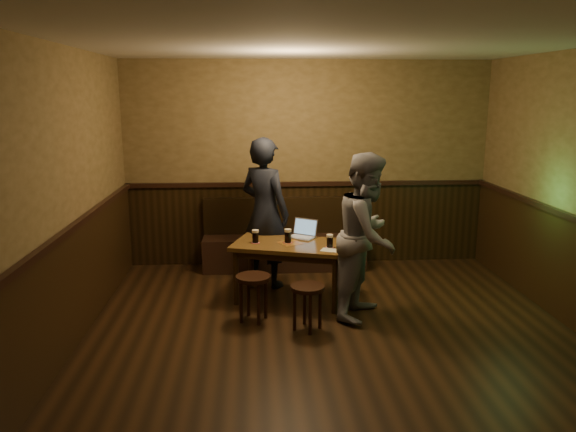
{
  "coord_description": "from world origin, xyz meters",
  "views": [
    {
      "loc": [
        -0.77,
        -4.68,
        2.36
      ],
      "look_at": [
        -0.38,
        1.39,
        1.02
      ],
      "focal_mm": 35.0,
      "sensor_mm": 36.0,
      "label": 1
    }
  ],
  "objects_px": {
    "stool_right": "(308,294)",
    "pint_left": "(255,236)",
    "laptop": "(303,233)",
    "person_grey": "(368,236)",
    "pint_mid": "(288,236)",
    "pint_right": "(330,241)",
    "person_suit": "(265,213)",
    "pub_table": "(290,251)",
    "bench": "(284,245)",
    "stool_left": "(253,285)"
  },
  "relations": [
    {
      "from": "stool_right",
      "to": "pint_left",
      "type": "height_order",
      "value": "pint_left"
    },
    {
      "from": "laptop",
      "to": "person_grey",
      "type": "relative_size",
      "value": 0.22
    },
    {
      "from": "stool_right",
      "to": "pint_mid",
      "type": "height_order",
      "value": "pint_mid"
    },
    {
      "from": "pint_left",
      "to": "pint_right",
      "type": "height_order",
      "value": "pint_left"
    },
    {
      "from": "pint_left",
      "to": "pint_mid",
      "type": "xyz_separation_m",
      "value": [
        0.37,
        -0.02,
        0.0
      ]
    },
    {
      "from": "stool_right",
      "to": "person_grey",
      "type": "distance_m",
      "value": 0.91
    },
    {
      "from": "person_suit",
      "to": "pint_left",
      "type": "bearing_deg",
      "value": 115.04
    },
    {
      "from": "pint_left",
      "to": "laptop",
      "type": "distance_m",
      "value": 0.61
    },
    {
      "from": "stool_right",
      "to": "person_suit",
      "type": "bearing_deg",
      "value": 105.48
    },
    {
      "from": "pint_left",
      "to": "person_suit",
      "type": "bearing_deg",
      "value": 76.86
    },
    {
      "from": "pub_table",
      "to": "stool_right",
      "type": "xyz_separation_m",
      "value": [
        0.11,
        -0.85,
        -0.22
      ]
    },
    {
      "from": "bench",
      "to": "person_suit",
      "type": "distance_m",
      "value": 0.97
    },
    {
      "from": "stool_left",
      "to": "person_suit",
      "type": "height_order",
      "value": "person_suit"
    },
    {
      "from": "stool_left",
      "to": "laptop",
      "type": "xyz_separation_m",
      "value": [
        0.6,
        0.84,
        0.34
      ]
    },
    {
      "from": "pint_left",
      "to": "stool_right",
      "type": "bearing_deg",
      "value": -59.93
    },
    {
      "from": "laptop",
      "to": "pub_table",
      "type": "bearing_deg",
      "value": -90.57
    },
    {
      "from": "stool_left",
      "to": "person_grey",
      "type": "relative_size",
      "value": 0.28
    },
    {
      "from": "bench",
      "to": "stool_right",
      "type": "distance_m",
      "value": 2.11
    },
    {
      "from": "pub_table",
      "to": "stool_left",
      "type": "xyz_separation_m",
      "value": [
        -0.43,
        -0.58,
        -0.2
      ]
    },
    {
      "from": "stool_right",
      "to": "person_grey",
      "type": "bearing_deg",
      "value": 27.89
    },
    {
      "from": "stool_left",
      "to": "person_suit",
      "type": "distance_m",
      "value": 1.27
    },
    {
      "from": "person_suit",
      "to": "person_grey",
      "type": "relative_size",
      "value": 1.05
    },
    {
      "from": "pub_table",
      "to": "pint_right",
      "type": "xyz_separation_m",
      "value": [
        0.42,
        -0.21,
        0.16
      ]
    },
    {
      "from": "stool_right",
      "to": "pint_right",
      "type": "xyz_separation_m",
      "value": [
        0.31,
        0.64,
        0.38
      ]
    },
    {
      "from": "bench",
      "to": "pub_table",
      "type": "height_order",
      "value": "bench"
    },
    {
      "from": "pint_right",
      "to": "person_suit",
      "type": "height_order",
      "value": "person_suit"
    },
    {
      "from": "stool_left",
      "to": "person_suit",
      "type": "relative_size",
      "value": 0.27
    },
    {
      "from": "laptop",
      "to": "person_grey",
      "type": "bearing_deg",
      "value": -17.27
    },
    {
      "from": "pub_table",
      "to": "pint_mid",
      "type": "xyz_separation_m",
      "value": [
        -0.03,
        0.02,
        0.17
      ]
    },
    {
      "from": "pub_table",
      "to": "person_grey",
      "type": "distance_m",
      "value": 0.97
    },
    {
      "from": "pint_mid",
      "to": "stool_left",
      "type": "bearing_deg",
      "value": -123.85
    },
    {
      "from": "pint_right",
      "to": "person_grey",
      "type": "height_order",
      "value": "person_grey"
    },
    {
      "from": "laptop",
      "to": "person_grey",
      "type": "height_order",
      "value": "person_grey"
    },
    {
      "from": "stool_left",
      "to": "person_grey",
      "type": "height_order",
      "value": "person_grey"
    },
    {
      "from": "bench",
      "to": "person_grey",
      "type": "xyz_separation_m",
      "value": [
        0.78,
        -1.75,
        0.57
      ]
    },
    {
      "from": "bench",
      "to": "pint_mid",
      "type": "xyz_separation_m",
      "value": [
        -0.03,
        -1.24,
        0.45
      ]
    },
    {
      "from": "stool_right",
      "to": "pint_mid",
      "type": "xyz_separation_m",
      "value": [
        -0.14,
        0.87,
        0.39
      ]
    },
    {
      "from": "pint_mid",
      "to": "laptop",
      "type": "xyz_separation_m",
      "value": [
        0.2,
        0.24,
        -0.03
      ]
    },
    {
      "from": "pint_mid",
      "to": "person_grey",
      "type": "relative_size",
      "value": 0.09
    },
    {
      "from": "pint_left",
      "to": "pint_right",
      "type": "relative_size",
      "value": 1.03
    },
    {
      "from": "bench",
      "to": "pint_right",
      "type": "bearing_deg",
      "value": -73.92
    },
    {
      "from": "bench",
      "to": "stool_right",
      "type": "xyz_separation_m",
      "value": [
        0.11,
        -2.1,
        0.06
      ]
    },
    {
      "from": "laptop",
      "to": "person_suit",
      "type": "xyz_separation_m",
      "value": [
        -0.45,
        0.31,
        0.19
      ]
    },
    {
      "from": "stool_left",
      "to": "pint_right",
      "type": "xyz_separation_m",
      "value": [
        0.85,
        0.37,
        0.36
      ]
    },
    {
      "from": "stool_right",
      "to": "bench",
      "type": "bearing_deg",
      "value": 93.12
    },
    {
      "from": "stool_left",
      "to": "pint_left",
      "type": "height_order",
      "value": "pint_left"
    },
    {
      "from": "pub_table",
      "to": "stool_left",
      "type": "bearing_deg",
      "value": -109.07
    },
    {
      "from": "pint_mid",
      "to": "person_grey",
      "type": "distance_m",
      "value": 0.97
    },
    {
      "from": "bench",
      "to": "pint_mid",
      "type": "bearing_deg",
      "value": -91.27
    },
    {
      "from": "pint_left",
      "to": "person_grey",
      "type": "relative_size",
      "value": 0.09
    }
  ]
}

